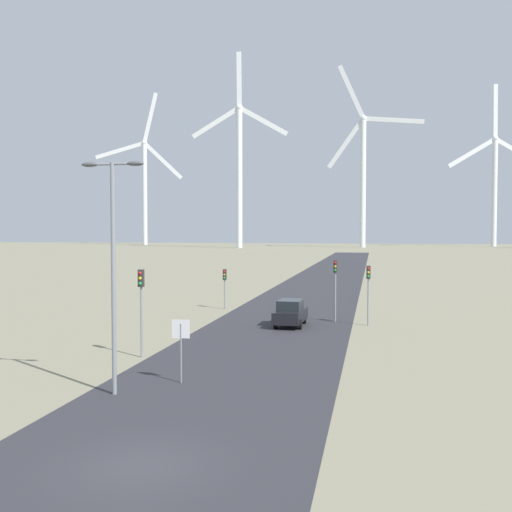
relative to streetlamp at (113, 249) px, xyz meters
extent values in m
plane|color=gray|center=(3.76, -6.64, -5.85)|extent=(600.00, 600.00, 0.00)
cube|color=#2D2D33|center=(3.76, 41.36, -5.84)|extent=(10.00, 240.00, 0.01)
cylinder|color=gray|center=(0.00, 0.00, -1.22)|extent=(0.18, 0.18, 9.25)
cylinder|color=gray|center=(0.00, 0.00, 3.36)|extent=(1.92, 0.10, 0.10)
ellipsoid|color=#4C4C51|center=(-0.96, 0.00, 3.36)|extent=(0.70, 0.32, 0.20)
ellipsoid|color=#4C4C51|center=(0.96, 0.00, 3.36)|extent=(0.70, 0.32, 0.20)
cylinder|color=gray|center=(2.05, 2.24, -4.56)|extent=(0.07, 0.07, 2.58)
cube|color=white|center=(2.05, 2.23, -3.50)|extent=(0.81, 0.01, 0.81)
cube|color=red|center=(2.05, 2.24, -3.50)|extent=(0.76, 0.02, 0.76)
cylinder|color=gray|center=(-1.62, 6.87, -3.56)|extent=(0.11, 0.11, 4.57)
cube|color=#2D2D2D|center=(-1.62, 6.87, -1.72)|extent=(0.28, 0.24, 0.90)
sphere|color=red|center=(-1.62, 6.74, -1.45)|extent=(0.16, 0.16, 0.16)
sphere|color=gold|center=(-1.62, 6.74, -1.72)|extent=(0.16, 0.16, 0.16)
sphere|color=green|center=(-1.62, 6.74, -1.99)|extent=(0.16, 0.16, 0.16)
cylinder|color=gray|center=(7.48, 20.88, -3.61)|extent=(0.11, 0.11, 4.46)
cube|color=#2D2D2D|center=(7.48, 20.88, -1.83)|extent=(0.28, 0.24, 0.90)
sphere|color=red|center=(7.48, 20.75, -1.56)|extent=(0.16, 0.16, 0.16)
sphere|color=gold|center=(7.48, 20.75, -1.83)|extent=(0.16, 0.16, 0.16)
sphere|color=green|center=(7.48, 20.75, -2.10)|extent=(0.16, 0.16, 0.16)
cylinder|color=gray|center=(-2.08, 26.33, -4.17)|extent=(0.11, 0.11, 3.35)
cube|color=#2D2D2D|center=(-2.08, 26.33, -2.94)|extent=(0.28, 0.24, 0.90)
sphere|color=red|center=(-2.08, 26.20, -2.67)|extent=(0.16, 0.16, 0.16)
sphere|color=gold|center=(-2.08, 26.20, -2.94)|extent=(0.16, 0.16, 0.16)
sphere|color=green|center=(-2.08, 26.20, -3.21)|extent=(0.16, 0.16, 0.16)
cylinder|color=gray|center=(9.82, 19.75, -3.77)|extent=(0.11, 0.11, 4.15)
cube|color=#2D2D2D|center=(9.82, 19.75, -2.14)|extent=(0.28, 0.24, 0.90)
sphere|color=red|center=(9.82, 19.61, -1.87)|extent=(0.16, 0.16, 0.16)
sphere|color=gold|center=(9.82, 19.61, -2.14)|extent=(0.16, 0.16, 0.16)
sphere|color=green|center=(9.82, 19.61, -2.41)|extent=(0.16, 0.16, 0.16)
cube|color=black|center=(4.56, 18.50, -5.12)|extent=(1.99, 4.18, 0.80)
cube|color=#1E2328|center=(4.56, 18.35, -4.37)|extent=(1.65, 2.17, 0.70)
cylinder|color=black|center=(3.73, 19.77, -5.52)|extent=(0.22, 0.66, 0.66)
cylinder|color=black|center=(5.39, 19.77, -5.52)|extent=(0.22, 0.66, 0.66)
cylinder|color=black|center=(3.73, 17.23, -5.52)|extent=(0.22, 0.66, 0.66)
cylinder|color=black|center=(5.39, 17.23, -5.52)|extent=(0.22, 0.66, 0.66)
cylinder|color=silver|center=(-96.46, 246.15, 18.17)|extent=(2.20, 2.20, 48.04)
sphere|color=silver|center=(-96.46, 246.15, 42.19)|extent=(2.60, 2.60, 2.60)
cube|color=silver|center=(-93.63, 246.69, 54.18)|extent=(7.19, 1.83, 23.13)
cube|color=silver|center=(-108.08, 243.95, 38.70)|extent=(22.61, 4.75, 8.34)
cube|color=silver|center=(-87.68, 247.81, 33.70)|extent=(17.95, 3.87, 17.40)
cylinder|color=silver|center=(-40.74, 202.94, 20.99)|extent=(2.20, 2.20, 53.66)
sphere|color=silver|center=(-40.74, 202.94, 47.82)|extent=(2.60, 2.60, 2.60)
cube|color=silver|center=(-40.83, 202.93, 58.69)|extent=(2.00, 0.63, 20.47)
cube|color=silver|center=(-50.10, 202.33, 42.30)|extent=(18.54, 1.70, 11.92)
cube|color=silver|center=(-31.30, 203.55, 42.46)|extent=(18.68, 1.71, 11.65)
cylinder|color=silver|center=(5.75, 220.12, 19.67)|extent=(2.20, 2.20, 51.04)
sphere|color=silver|center=(5.75, 220.12, 45.19)|extent=(2.60, 2.60, 2.60)
cube|color=silver|center=(17.64, 219.15, 43.96)|extent=(22.72, 2.34, 4.12)
cube|color=silver|center=(0.86, 220.51, 56.14)|extent=(10.92, 1.38, 21.45)
cube|color=silver|center=(-1.26, 220.69, 35.48)|extent=(14.75, 1.69, 19.44)
cylinder|color=silver|center=(59.79, 244.94, 16.75)|extent=(2.20, 2.20, 45.18)
sphere|color=silver|center=(59.79, 244.94, 39.34)|extent=(2.60, 2.60, 2.60)
cube|color=silver|center=(59.68, 244.91, 51.02)|extent=(2.07, 0.94, 22.07)
cube|color=silver|center=(49.99, 242.70, 33.40)|extent=(19.52, 4.93, 12.76)
camera|label=1|loc=(10.17, -22.20, 0.72)|focal=42.00mm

